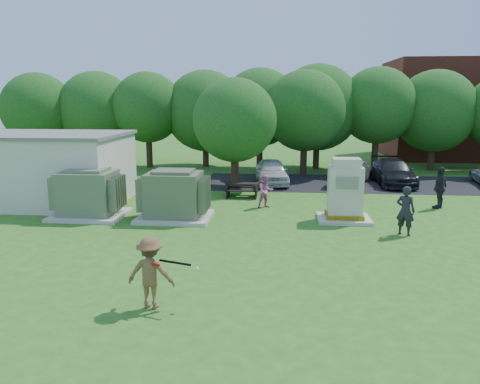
# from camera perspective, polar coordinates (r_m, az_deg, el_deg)

# --- Properties ---
(ground) EXTENTS (120.00, 120.00, 0.00)m
(ground) POSITION_cam_1_polar(r_m,az_deg,el_deg) (15.14, -1.44, -7.85)
(ground) COLOR #2D6619
(ground) RESTS_ON ground
(service_building) EXTENTS (10.00, 5.00, 3.20)m
(service_building) POSITION_cam_1_polar(r_m,az_deg,el_deg) (24.94, -25.36, 2.52)
(service_building) COLOR beige
(service_building) RESTS_ON ground
(service_building_roof) EXTENTS (10.20, 5.20, 0.15)m
(service_building_roof) POSITION_cam_1_polar(r_m,az_deg,el_deg) (24.76, -25.69, 6.35)
(service_building_roof) COLOR slate
(service_building_roof) RESTS_ON service_building
(parking_strip) EXTENTS (20.00, 6.00, 0.01)m
(parking_strip) POSITION_cam_1_polar(r_m,az_deg,el_deg) (28.62, 15.95, 0.97)
(parking_strip) COLOR #232326
(parking_strip) RESTS_ON ground
(transformer_left) EXTENTS (3.00, 2.40, 2.07)m
(transformer_left) POSITION_cam_1_polar(r_m,az_deg,el_deg) (20.80, -17.99, -0.28)
(transformer_left) COLOR beige
(transformer_left) RESTS_ON ground
(transformer_right) EXTENTS (3.00, 2.40, 2.07)m
(transformer_right) POSITION_cam_1_polar(r_m,az_deg,el_deg) (19.64, -8.02, -0.50)
(transformer_right) COLOR beige
(transformer_right) RESTS_ON ground
(generator_cabinet) EXTENTS (2.13, 1.74, 2.59)m
(generator_cabinet) POSITION_cam_1_polar(r_m,az_deg,el_deg) (19.60, 12.66, -0.20)
(generator_cabinet) COLOR beige
(generator_cabinet) RESTS_ON ground
(picnic_table) EXTENTS (1.68, 1.26, 0.72)m
(picnic_table) POSITION_cam_1_polar(r_m,az_deg,el_deg) (23.84, 0.26, 0.46)
(picnic_table) COLOR black
(picnic_table) RESTS_ON ground
(batter) EXTENTS (1.18, 0.72, 1.78)m
(batter) POSITION_cam_1_polar(r_m,az_deg,el_deg) (11.56, -10.86, -9.62)
(batter) COLOR brown
(batter) RESTS_ON ground
(person_by_generator) EXTENTS (0.81, 0.72, 1.85)m
(person_by_generator) POSITION_cam_1_polar(r_m,az_deg,el_deg) (18.20, 19.52, -2.16)
(person_by_generator) COLOR black
(person_by_generator) RESTS_ON ground
(person_at_picnic) EXTENTS (0.94, 0.87, 1.55)m
(person_at_picnic) POSITION_cam_1_polar(r_m,az_deg,el_deg) (21.48, 3.14, 0.10)
(person_at_picnic) COLOR pink
(person_at_picnic) RESTS_ON ground
(person_walking_right) EXTENTS (1.10, 1.17, 1.94)m
(person_walking_right) POSITION_cam_1_polar(r_m,az_deg,el_deg) (23.14, 23.21, 0.49)
(person_walking_right) COLOR #222327
(person_walking_right) RESTS_ON ground
(car_white) EXTENTS (2.25, 4.49, 1.47)m
(car_white) POSITION_cam_1_polar(r_m,az_deg,el_deg) (27.54, 3.88, 2.53)
(car_white) COLOR silver
(car_white) RESTS_ON ground
(car_silver_a) EXTENTS (2.91, 4.52, 1.41)m
(car_silver_a) POSITION_cam_1_polar(r_m,az_deg,el_deg) (28.08, 13.45, 2.35)
(car_silver_a) COLOR silver
(car_silver_a) RESTS_ON ground
(car_dark) EXTENTS (2.06, 4.99, 1.44)m
(car_dark) POSITION_cam_1_polar(r_m,az_deg,el_deg) (28.74, 18.13, 2.34)
(car_dark) COLOR black
(car_dark) RESTS_ON ground
(batting_equipment) EXTENTS (1.10, 0.40, 0.26)m
(batting_equipment) POSITION_cam_1_polar(r_m,az_deg,el_deg) (11.30, -7.97, -8.70)
(batting_equipment) COLOR black
(batting_equipment) RESTS_ON ground
(tree_row) EXTENTS (41.30, 13.30, 7.30)m
(tree_row) POSITION_cam_1_polar(r_m,az_deg,el_deg) (32.69, 5.53, 9.94)
(tree_row) COLOR #47301E
(tree_row) RESTS_ON ground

